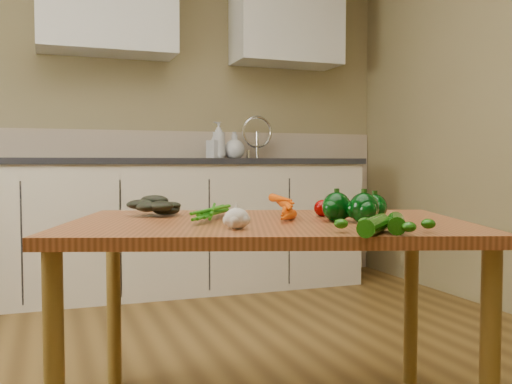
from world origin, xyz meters
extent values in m
cube|color=#97875A|center=(0.00, 2.51, 1.30)|extent=(4.00, 0.02, 2.60)
cube|color=#BEA88E|center=(0.00, 2.48, 0.55)|extent=(3.98, 0.03, 1.10)
cube|color=beige|center=(0.20, 2.19, 0.43)|extent=(2.80, 0.60, 0.86)
cube|color=#2B2B30|center=(0.20, 2.19, 0.88)|extent=(2.84, 0.64, 0.04)
cube|color=#99999E|center=(0.98, 2.19, 0.84)|extent=(0.55, 0.42, 0.10)
cylinder|color=silver|center=(0.98, 2.37, 1.02)|extent=(0.02, 0.02, 0.24)
cube|color=silver|center=(-0.10, 2.32, 1.95)|extent=(0.90, 0.35, 0.70)
cube|color=silver|center=(1.20, 2.32, 1.95)|extent=(0.80, 0.35, 0.70)
cube|color=#A2582F|center=(0.18, 0.09, 0.67)|extent=(1.47, 1.18, 0.04)
cylinder|color=brown|center=(-0.48, -0.07, 0.32)|extent=(0.05, 0.05, 0.65)
cylinder|color=brown|center=(0.62, -0.44, 0.32)|extent=(0.05, 0.05, 0.65)
cylinder|color=brown|center=(-0.26, 0.61, 0.32)|extent=(0.05, 0.05, 0.65)
cylinder|color=brown|center=(0.85, 0.24, 0.32)|extent=(0.05, 0.05, 0.65)
imported|color=silver|center=(0.67, 2.32, 1.03)|extent=(0.14, 0.14, 0.26)
imported|color=silver|center=(0.64, 2.32, 1.00)|extent=(0.12, 0.12, 0.19)
imported|color=silver|center=(0.80, 2.34, 1.00)|extent=(0.16, 0.16, 0.19)
ellipsoid|color=beige|center=(0.01, -0.11, 0.71)|extent=(0.07, 0.07, 0.06)
sphere|color=black|center=(0.38, -0.01, 0.73)|extent=(0.09, 0.09, 0.09)
sphere|color=black|center=(0.52, -0.01, 0.72)|extent=(0.08, 0.08, 0.08)
sphere|color=black|center=(0.44, -0.08, 0.73)|extent=(0.09, 0.09, 0.09)
ellipsoid|color=#800302|center=(0.41, 0.14, 0.71)|extent=(0.06, 0.06, 0.06)
ellipsoid|color=#DE4905|center=(0.47, 0.15, 0.72)|extent=(0.07, 0.07, 0.07)
ellipsoid|color=#DE4905|center=(0.60, 0.11, 0.71)|extent=(0.07, 0.07, 0.06)
cylinder|color=#124B08|center=(0.40, -0.32, 0.71)|extent=(0.13, 0.17, 0.05)
cylinder|color=#124B08|center=(0.31, -0.34, 0.71)|extent=(0.16, 0.16, 0.05)
camera|label=1|loc=(-0.49, -1.64, 0.87)|focal=40.00mm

